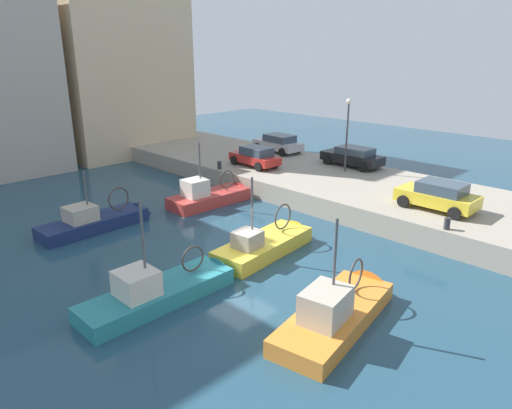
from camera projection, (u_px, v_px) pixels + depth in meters
water_surface at (241, 262)px, 21.02m from camera, size 80.00×80.00×0.00m
quay_wall at (378, 195)px, 28.53m from camera, size 9.00×56.00×1.20m
fishing_boat_yellow at (268, 249)px, 22.15m from camera, size 6.33×2.48×4.72m
fishing_boat_orange at (339, 316)px, 16.45m from camera, size 6.90×3.10×4.95m
fishing_boat_teal at (166, 296)px, 17.86m from camera, size 6.87×2.09×4.96m
fishing_boat_navy at (100, 226)px, 24.95m from camera, size 6.53×2.07×4.04m
fishing_boat_red at (213, 201)px, 28.98m from camera, size 5.97×2.37×4.79m
parked_car_red at (255, 156)px, 32.81m from camera, size 2.01×3.93×1.40m
parked_car_silver at (278, 143)px, 37.38m from camera, size 2.18×4.25×1.40m
parked_car_yellow at (438, 195)px, 23.99m from camera, size 2.08×3.97×1.46m
parked_car_black at (353, 156)px, 32.84m from camera, size 2.02×4.36×1.36m
mooring_bollard_mid at (447, 224)px, 21.44m from camera, size 0.28×0.28×0.55m
mooring_bollard_north at (219, 165)px, 32.18m from camera, size 0.28×0.28×0.55m
quay_streetlamp at (348, 123)px, 30.70m from camera, size 0.36×0.36×4.83m
waterfront_building_west_mid at (118, 37)px, 39.85m from camera, size 11.36×6.92×20.01m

